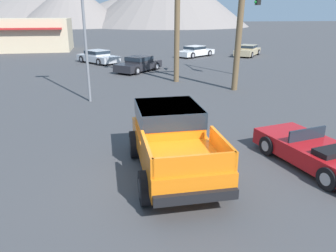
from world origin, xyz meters
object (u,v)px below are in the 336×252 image
object	(u,v)px
orange_pickup_truck	(172,136)
red_convertible_car	(316,153)
parked_car_silver	(98,56)
parked_car_tan	(248,50)
traffic_light_main	(247,17)
parked_car_white	(195,51)
street_lamp_post	(82,0)
parked_car_dark	(139,64)

from	to	relation	value
orange_pickup_truck	red_convertible_car	distance (m)	4.52
red_convertible_car	parked_car_silver	xyz separation A→B (m)	(-7.03, 23.62, 0.17)
parked_car_tan	traffic_light_main	bearing A→B (deg)	103.87
traffic_light_main	parked_car_white	bearing A→B (deg)	-178.35
parked_car_tan	parked_car_silver	xyz separation A→B (m)	(-16.07, -2.47, 0.01)
parked_car_tan	street_lamp_post	distance (m)	23.80
orange_pickup_truck	parked_car_silver	xyz separation A→B (m)	(-2.59, 23.01, -0.46)
parked_car_dark	orange_pickup_truck	bearing A→B (deg)	129.73
orange_pickup_truck	traffic_light_main	size ratio (longest dim) A/B	0.80
red_convertible_car	parked_car_white	bearing A→B (deg)	70.94
red_convertible_car	parked_car_tan	xyz separation A→B (m)	(9.04, 26.09, 0.16)
parked_car_dark	traffic_light_main	xyz separation A→B (m)	(7.25, -3.99, 3.65)
orange_pickup_truck	street_lamp_post	size ratio (longest dim) A/B	0.57
parked_car_white	parked_car_dark	world-z (taller)	parked_car_dark
parked_car_white	parked_car_silver	distance (m)	10.63
parked_car_white	parked_car_dark	size ratio (longest dim) A/B	1.09
traffic_light_main	parked_car_silver	bearing A→B (deg)	-131.28
parked_car_silver	street_lamp_post	world-z (taller)	street_lamp_post
red_convertible_car	parked_car_dark	distance (m)	18.68
parked_car_tan	parked_car_dark	bearing A→B (deg)	70.27
red_convertible_car	parked_car_dark	bearing A→B (deg)	89.22
parked_car_white	street_lamp_post	bearing A→B (deg)	-66.03
parked_car_white	street_lamp_post	distance (m)	20.61
parked_car_tan	traffic_light_main	distance (m)	13.48
parked_car_tan	parked_car_white	distance (m)	5.84
parked_car_white	traffic_light_main	bearing A→B (deg)	-33.17
red_convertible_car	street_lamp_post	bearing A→B (deg)	115.65
parked_car_silver	parked_car_white	bearing A→B (deg)	159.16
street_lamp_post	parked_car_silver	bearing A→B (deg)	89.26
parked_car_tan	parked_car_white	world-z (taller)	parked_car_tan
parked_car_white	parked_car_dark	bearing A→B (deg)	-74.94
parked_car_white	traffic_light_main	xyz separation A→B (m)	(0.35, -12.17, 3.67)
parked_car_tan	parked_car_dark	distance (m)	14.91
red_convertible_car	parked_car_tan	bearing A→B (deg)	58.73
parked_car_white	traffic_light_main	world-z (taller)	traffic_light_main
parked_car_tan	parked_car_silver	distance (m)	16.25
parked_car_tan	street_lamp_post	bearing A→B (deg)	84.79
parked_car_white	parked_car_tan	bearing A→B (deg)	51.19
orange_pickup_truck	traffic_light_main	distance (m)	16.19
parked_car_tan	parked_car_silver	bearing A→B (deg)	47.59
parked_car_silver	parked_car_dark	xyz separation A→B (m)	(3.34, -5.31, -0.00)
red_convertible_car	parked_car_white	distance (m)	26.69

